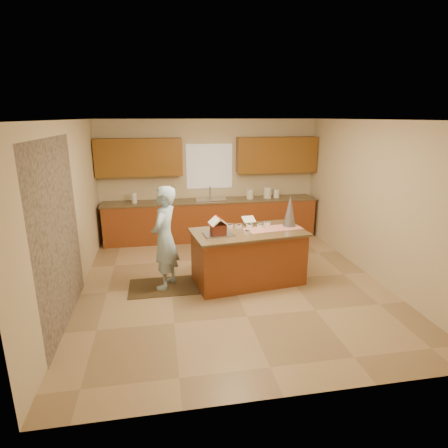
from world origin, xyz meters
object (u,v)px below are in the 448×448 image
at_px(tinsel_tree, 290,211).
at_px(gingerbread_house, 218,227).
at_px(island_base, 248,258).
at_px(boy, 165,238).

height_order(tinsel_tree, gingerbread_house, tinsel_tree).
xyz_separation_m(tinsel_tree, gingerbread_house, (-1.29, -0.28, -0.14)).
xyz_separation_m(island_base, tinsel_tree, (0.76, 0.15, 0.75)).
bearing_deg(tinsel_tree, boy, -176.52).
relative_size(island_base, tinsel_tree, 3.27).
height_order(island_base, gingerbread_house, gingerbread_house).
relative_size(tinsel_tree, boy, 0.32).
height_order(island_base, tinsel_tree, tinsel_tree).
relative_size(island_base, boy, 1.05).
height_order(island_base, boy, boy).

